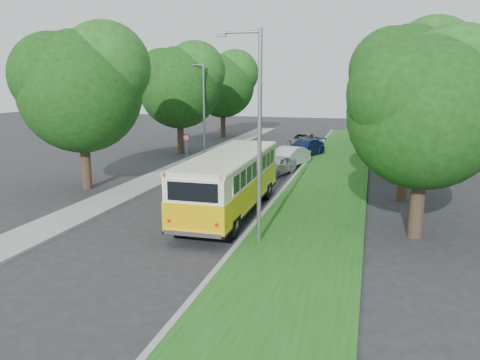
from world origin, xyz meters
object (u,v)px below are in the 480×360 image
(car_grey, at_px, (303,141))
(car_white, at_px, (288,157))
(car_blue, at_px, (304,148))
(lamppost_far, at_px, (203,107))
(vintage_bus, at_px, (230,184))
(lamppost_near, at_px, (257,131))
(car_silver, at_px, (276,165))

(car_grey, bearing_deg, car_white, -86.31)
(car_blue, relative_size, car_grey, 0.97)
(lamppost_far, distance_m, car_white, 8.23)
(lamppost_far, bearing_deg, car_grey, 47.79)
(lamppost_far, height_order, car_grey, lamppost_far)
(car_blue, bearing_deg, vintage_bus, -73.44)
(lamppost_near, relative_size, car_silver, 2.18)
(vintage_bus, xyz_separation_m, car_silver, (0.24, 9.82, -0.85))
(lamppost_near, distance_m, car_grey, 26.47)
(lamppost_far, xyz_separation_m, car_grey, (6.92, 7.63, -3.41))
(lamppost_far, height_order, vintage_bus, lamppost_far)
(car_silver, bearing_deg, vintage_bus, -73.26)
(car_silver, bearing_deg, car_white, 103.57)
(vintage_bus, xyz_separation_m, car_white, (0.48, 12.79, -0.75))
(lamppost_near, relative_size, car_blue, 1.64)
(lamppost_near, relative_size, lamppost_far, 1.07)
(lamppost_near, distance_m, vintage_bus, 5.16)
(car_blue, bearing_deg, car_grey, 119.11)
(lamppost_near, relative_size, car_grey, 1.59)
(car_blue, bearing_deg, lamppost_near, -67.15)
(lamppost_near, distance_m, car_white, 16.96)
(vintage_bus, bearing_deg, car_grey, 89.01)
(car_silver, distance_m, car_grey, 12.63)
(vintage_bus, distance_m, car_grey, 22.46)
(lamppost_near, distance_m, car_blue, 21.83)
(lamppost_far, xyz_separation_m, car_blue, (7.70, 2.99, -3.41))
(car_white, height_order, car_blue, car_white)
(car_blue, bearing_deg, lamppost_far, -139.13)
(lamppost_far, xyz_separation_m, vintage_bus, (6.74, -14.82, -2.64))
(lamppost_near, relative_size, vintage_bus, 0.81)
(lamppost_far, height_order, car_white, lamppost_far)
(car_silver, bearing_deg, lamppost_near, -63.75)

